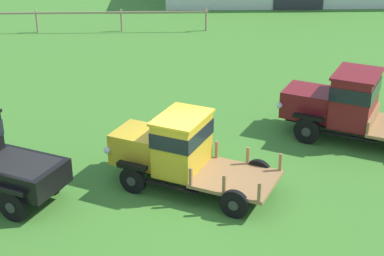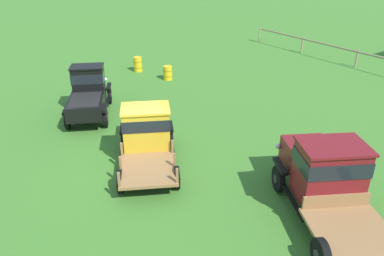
% 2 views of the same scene
% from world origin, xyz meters
% --- Properties ---
extents(ground_plane, '(240.00, 240.00, 0.00)m').
position_xyz_m(ground_plane, '(0.00, 0.00, 0.00)').
color(ground_plane, '#3D7528').
extents(paddock_fence, '(13.95, 0.50, 1.23)m').
position_xyz_m(paddock_fence, '(-5.39, 17.53, 0.91)').
color(paddock_fence, '#997F60').
rests_on(paddock_fence, ground).
extents(vintage_truck_foreground_near, '(4.72, 3.35, 2.31)m').
position_xyz_m(vintage_truck_foreground_near, '(-5.57, 0.10, 1.11)').
color(vintage_truck_foreground_near, black).
rests_on(vintage_truck_foreground_near, ground).
extents(vintage_truck_second_in_line, '(5.10, 3.72, 2.18)m').
position_xyz_m(vintage_truck_second_in_line, '(-0.30, 0.45, 1.14)').
color(vintage_truck_second_in_line, black).
rests_on(vintage_truck_second_in_line, ground).
extents(vintage_truck_midrow_center, '(5.72, 4.25, 2.33)m').
position_xyz_m(vintage_truck_midrow_center, '(5.45, 3.50, 1.21)').
color(vintage_truck_midrow_center, black).
rests_on(vintage_truck_midrow_center, ground).
extents(oil_drum_beside_row, '(0.57, 0.57, 0.95)m').
position_xyz_m(oil_drum_beside_row, '(-10.54, 5.10, 0.47)').
color(oil_drum_beside_row, gold).
rests_on(oil_drum_beside_row, ground).
extents(oil_drum_near_fence, '(0.58, 0.58, 0.85)m').
position_xyz_m(oil_drum_near_fence, '(-7.99, 5.85, 0.43)').
color(oil_drum_near_fence, gold).
rests_on(oil_drum_near_fence, ground).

